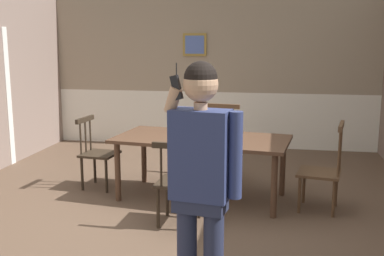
# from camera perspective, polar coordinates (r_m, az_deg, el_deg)

# --- Properties ---
(ground_plane) EXTENTS (7.97, 7.97, 0.00)m
(ground_plane) POSITION_cam_1_polar(r_m,az_deg,el_deg) (5.25, -3.07, -10.72)
(ground_plane) COLOR brown
(room_back_partition) EXTENTS (5.89, 0.17, 2.81)m
(room_back_partition) POSITION_cam_1_polar(r_m,az_deg,el_deg) (8.48, 2.47, 6.87)
(room_back_partition) COLOR gray
(room_back_partition) RESTS_ON ground_plane
(dining_table) EXTENTS (2.17, 1.24, 0.76)m
(dining_table) POSITION_cam_1_polar(r_m,az_deg,el_deg) (5.67, 1.19, -1.89)
(dining_table) COLOR #4C3323
(dining_table) RESTS_ON ground_plane
(chair_near_window) EXTENTS (0.54, 0.54, 1.01)m
(chair_near_window) POSITION_cam_1_polar(r_m,az_deg,el_deg) (5.51, 15.57, -4.91)
(chair_near_window) COLOR #513823
(chair_near_window) RESTS_ON ground_plane
(chair_by_doorway) EXTENTS (0.46, 0.46, 0.91)m
(chair_by_doorway) POSITION_cam_1_polar(r_m,az_deg,el_deg) (4.91, -1.68, -6.57)
(chair_by_doorway) COLOR #2D2319
(chair_by_doorway) RESTS_ON ground_plane
(chair_at_table_head) EXTENTS (0.47, 0.47, 0.93)m
(chair_at_table_head) POSITION_cam_1_polar(r_m,az_deg,el_deg) (6.25, -11.42, -2.96)
(chair_at_table_head) COLOR #2D2319
(chair_at_table_head) RESTS_ON ground_plane
(chair_opposite_corner) EXTENTS (0.54, 0.54, 1.02)m
(chair_opposite_corner) POSITION_cam_1_polar(r_m,az_deg,el_deg) (6.55, 3.35, -1.92)
(chair_opposite_corner) COLOR #513823
(chair_opposite_corner) RESTS_ON ground_plane
(person_figure) EXTENTS (0.55, 0.27, 1.78)m
(person_figure) POSITION_cam_1_polar(r_m,az_deg,el_deg) (3.17, 1.14, -5.46)
(person_figure) COLOR #282E49
(person_figure) RESTS_ON ground_plane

